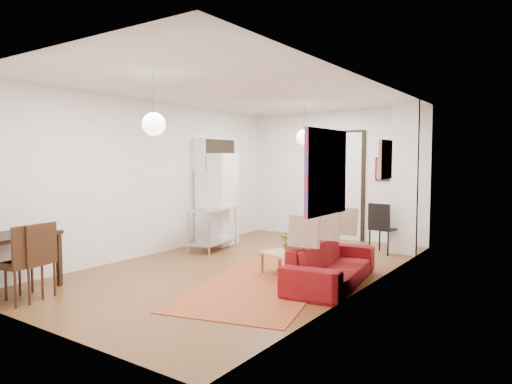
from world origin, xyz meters
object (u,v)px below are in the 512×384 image
Objects in this scene: dining_chair_near at (37,253)px; dining_chair_far at (24,256)px; coffee_table at (285,257)px; fridge at (217,199)px; sofa at (332,264)px; black_side_chair at (386,223)px; kitchen_counter at (213,223)px.

dining_chair_near is 1.00× the size of dining_chair_far.
fridge reaches higher than coffee_table.
black_side_chair is at bearing -5.47° from sofa.
dining_chair_far is at bearing -96.12° from kitchen_counter.
fridge is (-2.61, 1.54, 0.65)m from coffee_table.
coffee_table is 3.47m from dining_chair_near.
dining_chair_near is (-2.91, -2.74, 0.27)m from sofa.
dining_chair_far is (0.46, -4.43, -0.39)m from fridge.
kitchen_counter is 0.78m from fridge.
kitchen_counter is 3.71m from dining_chair_near.
black_side_chair is (0.64, 2.70, 0.26)m from coffee_table.
sofa is 0.76m from coffee_table.
kitchen_counter is (-3.04, 0.97, 0.23)m from sofa.
sofa is at bearing -25.69° from kitchen_counter.
dining_chair_far is at bearing 126.94° from sofa.
dining_chair_near is at bearing 72.10° from black_side_chair.
sofa is 1.06× the size of fridge.
fridge is at bearing 175.46° from dining_chair_near.
kitchen_counter is 0.60× the size of fridge.
fridge is at bearing 149.42° from coffee_table.
kitchen_counter is 1.18× the size of dining_chair_near.
fridge is at bearing 28.99° from black_side_chair.
dining_chair_near reaches higher than coffee_table.
dining_chair_near and dining_chair_far have the same top height.
coffee_table is (-0.76, -0.02, 0.01)m from sofa.
dining_chair_far reaches higher than kitchen_counter.
dining_chair_near reaches higher than black_side_chair.
fridge is 4.30m from dining_chair_near.
dining_chair_near is (0.13, -3.71, 0.04)m from kitchen_counter.
dining_chair_near is 0.17m from dining_chair_far.
black_side_chair is at bearing 76.58° from coffee_table.
dining_chair_near is (0.46, -4.26, -0.39)m from fridge.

